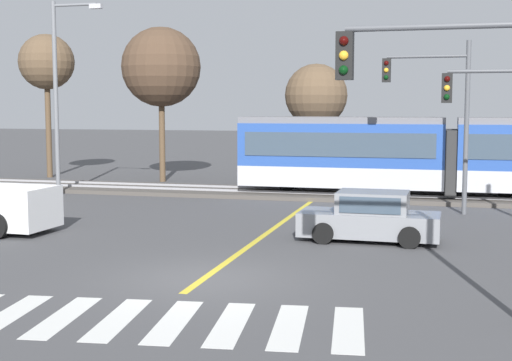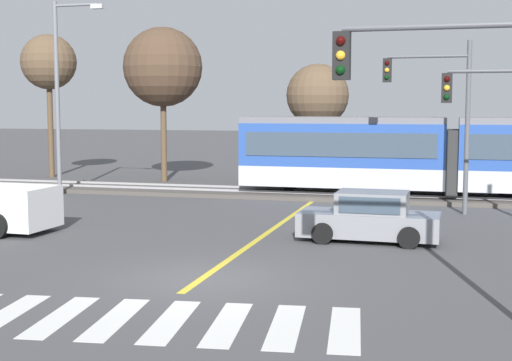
{
  "view_description": "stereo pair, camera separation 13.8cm",
  "coord_description": "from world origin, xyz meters",
  "views": [
    {
      "loc": [
        5.41,
        -15.7,
        4.07
      ],
      "look_at": [
        -0.62,
        7.28,
        1.6
      ],
      "focal_mm": 50.0,
      "sensor_mm": 36.0,
      "label": 1
    },
    {
      "loc": [
        5.54,
        -15.66,
        4.07
      ],
      "look_at": [
        -0.62,
        7.28,
        1.6
      ],
      "focal_mm": 50.0,
      "sensor_mm": 36.0,
      "label": 2
    }
  ],
  "objects": [
    {
      "name": "crosswalk_stripe_1",
      "position": [
        -2.73,
        -3.73,
        0.0
      ],
      "size": [
        0.89,
        2.85,
        0.01
      ],
      "primitive_type": "cube",
      "rotation": [
        0.0,
        0.0,
        0.12
      ],
      "color": "silver",
      "rests_on": "ground"
    },
    {
      "name": "crosswalk_stripe_5",
      "position": [
        1.64,
        -3.2,
        0.0
      ],
      "size": [
        0.89,
        2.85,
        0.01
      ],
      "primitive_type": "cube",
      "rotation": [
        0.0,
        0.0,
        0.12
      ],
      "color": "silver",
      "rests_on": "ground"
    },
    {
      "name": "rail_far",
      "position": [
        0.0,
        16.91,
        0.23
      ],
      "size": [
        120.0,
        0.08,
        0.1
      ],
      "primitive_type": "cube",
      "color": "#939399",
      "rests_on": "track_bed"
    },
    {
      "name": "ground_plane",
      "position": [
        0.0,
        0.0,
        0.0
      ],
      "size": [
        200.0,
        200.0,
        0.0
      ],
      "primitive_type": "plane",
      "color": "#474749"
    },
    {
      "name": "rail_near",
      "position": [
        0.0,
        15.47,
        0.23
      ],
      "size": [
        120.0,
        0.08,
        0.1
      ],
      "primitive_type": "cube",
      "color": "#939399",
      "rests_on": "track_bed"
    },
    {
      "name": "light_rail_tram",
      "position": [
        5.77,
        16.18,
        2.05
      ],
      "size": [
        18.5,
        2.64,
        3.43
      ],
      "color": "#B7BAC1",
      "rests_on": "track_bed"
    },
    {
      "name": "crosswalk_stripe_2",
      "position": [
        -1.64,
        -3.6,
        0.0
      ],
      "size": [
        0.89,
        2.85,
        0.01
      ],
      "primitive_type": "cube",
      "rotation": [
        0.0,
        0.0,
        0.12
      ],
      "color": "silver",
      "rests_on": "ground"
    },
    {
      "name": "sedan_crossing",
      "position": [
        3.33,
        5.83,
        0.7
      ],
      "size": [
        4.23,
        1.98,
        1.52
      ],
      "color": "gray",
      "rests_on": "ground"
    },
    {
      "name": "traffic_light_far_right",
      "position": [
        5.24,
        12.17,
        4.2
      ],
      "size": [
        3.25,
        0.38,
        6.52
      ],
      "color": "#515459",
      "rests_on": "ground"
    },
    {
      "name": "crosswalk_stripe_3",
      "position": [
        -0.55,
        -3.47,
        0.0
      ],
      "size": [
        0.89,
        2.85,
        0.01
      ],
      "primitive_type": "cube",
      "rotation": [
        0.0,
        0.0,
        0.12
      ],
      "color": "silver",
      "rests_on": "ground"
    },
    {
      "name": "lane_centre_line",
      "position": [
        0.0,
        6.39,
        0.0
      ],
      "size": [
        0.2,
        15.59,
        0.01
      ],
      "primitive_type": "cube",
      "color": "gold",
      "rests_on": "ground"
    },
    {
      "name": "bare_tree_east",
      "position": [
        -0.99,
        20.98,
        4.62
      ],
      "size": [
        3.25,
        3.25,
        6.28
      ],
      "color": "brown",
      "rests_on": "ground"
    },
    {
      "name": "crosswalk_stripe_4",
      "position": [
        0.55,
        -3.33,
        0.0
      ],
      "size": [
        0.89,
        2.85,
        0.01
      ],
      "primitive_type": "cube",
      "rotation": [
        0.0,
        0.0,
        0.12
      ],
      "color": "silver",
      "rests_on": "ground"
    },
    {
      "name": "bare_tree_far_west",
      "position": [
        -16.53,
        20.92,
        6.53
      ],
      "size": [
        3.14,
        3.14,
        8.17
      ],
      "color": "brown",
      "rests_on": "ground"
    },
    {
      "name": "bare_tree_west",
      "position": [
        -9.32,
        20.37,
        6.16
      ],
      "size": [
        4.26,
        4.26,
        8.32
      ],
      "color": "brown",
      "rests_on": "ground"
    },
    {
      "name": "crosswalk_stripe_7",
      "position": [
        3.82,
        -2.94,
        0.0
      ],
      "size": [
        0.89,
        2.85,
        0.01
      ],
      "primitive_type": "cube",
      "rotation": [
        0.0,
        0.0,
        0.12
      ],
      "color": "silver",
      "rests_on": "ground"
    },
    {
      "name": "track_bed",
      "position": [
        0.0,
        16.19,
        0.09
      ],
      "size": [
        120.0,
        4.0,
        0.18
      ],
      "primitive_type": "cube",
      "color": "#4C4742",
      "rests_on": "ground"
    },
    {
      "name": "crosswalk_stripe_6",
      "position": [
        2.73,
        -3.07,
        0.0
      ],
      "size": [
        0.89,
        2.85,
        0.01
      ],
      "primitive_type": "cube",
      "rotation": [
        0.0,
        0.0,
        0.12
      ],
      "color": "silver",
      "rests_on": "ground"
    },
    {
      "name": "traffic_light_near_right",
      "position": [
        5.81,
        -2.09,
        3.94
      ],
      "size": [
        3.75,
        0.38,
        5.94
      ],
      "color": "#515459",
      "rests_on": "ground"
    },
    {
      "name": "street_lamp_west",
      "position": [
        -11.38,
        13.42,
        5.0
      ],
      "size": [
        2.49,
        0.28,
        8.76
      ],
      "color": "slate",
      "rests_on": "ground"
    }
  ]
}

